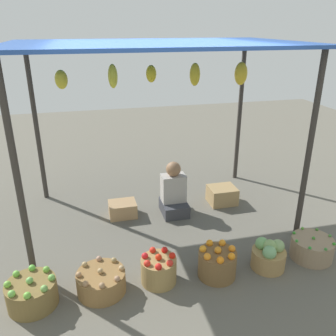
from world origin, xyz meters
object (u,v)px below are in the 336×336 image
Objects in this scene: wooden_crate_stacked_rear at (222,195)px; wooden_crate_near_vendor at (123,209)px; basket_potatoes at (101,281)px; basket_red_tomatoes at (159,269)px; vendor_person at (174,194)px; basket_oranges at (217,263)px; basket_cabbages at (269,255)px; basket_green_apples at (32,293)px; basket_green_chilies at (312,248)px.

wooden_crate_near_vendor is at bearing -178.80° from wooden_crate_stacked_rear.
basket_potatoes is 0.60m from basket_red_tomatoes.
vendor_person is 1.88× the size of basket_oranges.
basket_potatoes is (-1.14, -1.41, -0.18)m from vendor_person.
basket_potatoes reaches higher than wooden_crate_near_vendor.
basket_red_tomatoes is 1.50m from wooden_crate_near_vendor.
wooden_crate_stacked_rear is (0.80, 0.11, -0.17)m from vendor_person.
basket_cabbages is 0.93× the size of wooden_crate_stacked_rear.
basket_red_tomatoes reaches higher than basket_potatoes.
basket_red_tomatoes is at bearing -131.31° from wooden_crate_stacked_rear.
basket_potatoes is at bearing 2.28° from basket_green_apples.
basket_red_tomatoes is at bearing 174.85° from basket_oranges.
wooden_crate_stacked_rear is at bearing 86.92° from basket_cabbages.
basket_green_apples is 1.00× the size of basket_green_chilies.
wooden_crate_stacked_rear is (0.70, 1.57, -0.03)m from basket_oranges.
basket_cabbages is at bearing -3.08° from basket_red_tomatoes.
basket_potatoes is at bearing 177.53° from basket_oranges.
basket_green_chilies is at bearing -0.68° from basket_red_tomatoes.
basket_green_apples reaches higher than basket_potatoes.
basket_green_apples is at bearing -149.28° from wooden_crate_stacked_rear.
basket_potatoes is 1.24m from basket_oranges.
basket_green_apples is 0.67m from basket_potatoes.
wooden_crate_near_vendor is 0.94× the size of wooden_crate_stacked_rear.
wooden_crate_stacked_rear is at bearing 1.20° from wooden_crate_near_vendor.
wooden_crate_stacked_rear reaches higher than wooden_crate_near_vendor.
basket_red_tomatoes is 0.99× the size of wooden_crate_near_vendor.
basket_cabbages is (1.85, -0.06, 0.04)m from basket_potatoes.
basket_green_apples reaches higher than wooden_crate_stacked_rear.
basket_potatoes is 2.46m from wooden_crate_stacked_rear.
basket_green_apples is 1.16× the size of basket_oranges.
basket_oranges reaches higher than basket_potatoes.
basket_potatoes is (0.67, 0.03, -0.02)m from basket_green_apples.
basket_green_chilies is 1.18× the size of wooden_crate_stacked_rear.
wooden_crate_near_vendor is at bearing 97.66° from basket_red_tomatoes.
basket_green_apples reaches higher than basket_green_chilies.
vendor_person is 1.62× the size of basket_green_chilies.
basket_potatoes is at bearing -105.20° from wooden_crate_near_vendor.
basket_green_apples is 1.27m from basket_red_tomatoes.
vendor_person is 1.51m from basket_red_tomatoes.
vendor_person is at bearing -5.94° from wooden_crate_near_vendor.
vendor_person is 2.07× the size of basket_cabbages.
wooden_crate_stacked_rear is (0.09, 1.58, -0.03)m from basket_cabbages.
wooden_crate_near_vendor is (1.07, 1.51, -0.03)m from basket_green_apples.
vendor_person reaches higher than wooden_crate_stacked_rear.
basket_potatoes is 2.44m from basket_green_chilies.
wooden_crate_near_vendor is (-0.73, 0.08, -0.19)m from vendor_person.
basket_oranges is at bearing -0.81° from basket_green_apples.
basket_green_chilies is (1.83, -0.02, -0.03)m from basket_red_tomatoes.
wooden_crate_stacked_rear is (2.60, 1.55, -0.01)m from basket_green_apples.
basket_red_tomatoes is at bearing -82.34° from wooden_crate_near_vendor.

